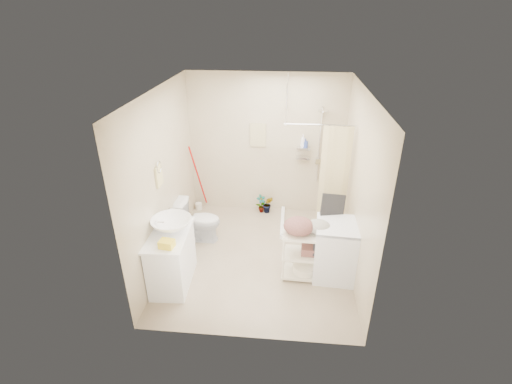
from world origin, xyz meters
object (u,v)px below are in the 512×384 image
Objects in this scene: vanity at (172,258)px; laundry_rack at (305,251)px; toilet at (199,220)px; washing_machine at (335,250)px.

vanity is 1.05× the size of laundry_rack.
toilet is 0.84× the size of washing_machine.
washing_machine is at bearing -107.57° from toilet.
laundry_rack reaches higher than vanity.
laundry_rack is at bearing -166.32° from washing_machine.
washing_machine reaches higher than toilet.
vanity is 1.89m from laundry_rack.
laundry_rack is (-0.44, -0.07, 0.01)m from washing_machine.
laundry_rack is (1.74, -0.81, 0.08)m from toilet.
vanity reaches higher than toilet.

